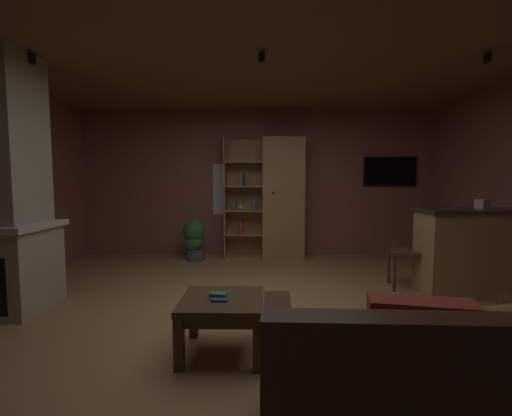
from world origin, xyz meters
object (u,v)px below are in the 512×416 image
Objects in this scene: table_book_0 at (220,299)px; kitchen_bar_counter at (486,252)px; potted_floor_plant at (194,239)px; leather_couch at (426,399)px; coffee_table at (222,309)px; wall_mounted_tv at (390,171)px; bookshelf_cabinet at (278,199)px; table_book_1 at (219,294)px; tissue_box at (483,204)px; dining_chair at (414,247)px.

kitchen_bar_counter is at bearing 26.20° from table_book_0.
leather_couch is at bearing -64.96° from potted_floor_plant.
table_book_0 is at bearing 138.05° from leather_couch.
coffee_table is at bearing -154.40° from kitchen_bar_counter.
coffee_table is at bearing -126.24° from wall_mounted_tv.
bookshelf_cabinet is 2.08m from wall_mounted_tv.
bookshelf_cabinet is at bearing 79.52° from table_book_1.
potted_floor_plant is at bearing 156.68° from tissue_box.
potted_floor_plant is at bearing 156.40° from kitchen_bar_counter.
dining_chair is at bearing -25.38° from potted_floor_plant.
table_book_1 is 0.14× the size of wall_mounted_tv.
bookshelf_cabinet is 2.26× the size of wall_mounted_tv.
bookshelf_cabinet reaches higher than table_book_1.
table_book_1 is at bearing -154.52° from kitchen_bar_counter.
tissue_box is 3.34m from table_book_1.
kitchen_bar_counter is 12.70× the size of table_book_0.
bookshelf_cabinet is 1.34× the size of leather_couch.
kitchen_bar_counter is 2.38m from wall_mounted_tv.
leather_couch is at bearing -43.54° from coffee_table.
dining_chair is (1.62, -1.70, -0.51)m from bookshelf_cabinet.
wall_mounted_tv is at bearing 53.96° from table_book_0.
wall_mounted_tv reaches higher than coffee_table.
dining_chair is 2.19m from wall_mounted_tv.
wall_mounted_tv is at bearing 78.50° from dining_chair.
table_book_1 is 4.54m from wall_mounted_tv.
bookshelf_cabinet is 15.74× the size of table_book_1.
tissue_box is at bearing 137.18° from kitchen_bar_counter.
tissue_box is at bearing 27.21° from table_book_0.
kitchen_bar_counter is (2.37, -1.92, -0.52)m from bookshelf_cabinet.
dining_chair is 1.00× the size of wall_mounted_tv.
dining_chair is (2.21, 1.63, 0.18)m from coffee_table.
tissue_box reaches higher than kitchen_bar_counter.
kitchen_bar_counter is 2.23× the size of potted_floor_plant.
bookshelf_cabinet is 3.09m from kitchen_bar_counter.
table_book_1 is at bearing -168.40° from coffee_table.
leather_couch is at bearing -127.54° from kitchen_bar_counter.
wall_mounted_tv is at bearing 7.77° from potted_floor_plant.
kitchen_bar_counter is at bearing -42.82° from tissue_box.
leather_couch is (-1.83, -2.49, -0.76)m from tissue_box.
coffee_table is (-0.59, -3.33, -0.69)m from bookshelf_cabinet.
leather_couch is (-1.88, -2.44, -0.19)m from kitchen_bar_counter.
coffee_table is at bearing 73.83° from table_book_0.
table_book_1 is (-2.99, -1.42, -0.05)m from kitchen_bar_counter.
leather_couch reaches higher than table_book_0.
bookshelf_cabinet is 1.59m from potted_floor_plant.
table_book_0 is 4.57m from wall_mounted_tv.
tissue_box is at bearing -38.89° from bookshelf_cabinet.
tissue_box is at bearing -23.32° from potted_floor_plant.
dining_chair is at bearing 36.19° from table_book_1.
kitchen_bar_counter is 0.56m from tissue_box.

